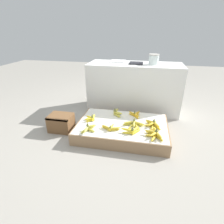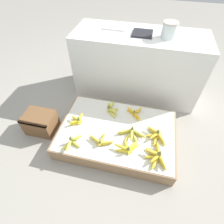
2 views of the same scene
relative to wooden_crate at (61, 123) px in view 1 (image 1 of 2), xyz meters
The scene contains 16 objects.
ground_plane 0.81m from the wooden_crate, ahead, with size 10.00×10.00×0.00m, color gray.
display_platform 0.81m from the wooden_crate, ahead, with size 1.12×0.75×0.15m.
back_vendor_table 1.25m from the wooden_crate, 44.91° to the left, with size 1.42×0.54×0.75m.
wooden_crate is the anchor object (origin of this frame).
banana_bunch_front_left 0.49m from the wooden_crate, 22.74° to the right, with size 0.17×0.21×0.10m.
banana_bunch_front_midleft 0.70m from the wooden_crate, ahead, with size 0.25×0.16×0.08m.
banana_bunch_front_midright 0.95m from the wooden_crate, ahead, with size 0.23×0.15×0.10m.
banana_bunch_front_right 1.20m from the wooden_crate, ahead, with size 0.21×0.28×0.11m.
banana_bunch_middle_left 0.41m from the wooden_crate, ahead, with size 0.13×0.17×0.10m.
banana_bunch_middle_midright 0.95m from the wooden_crate, ahead, with size 0.28×0.17×0.09m.
banana_bunch_middle_right 1.18m from the wooden_crate, ahead, with size 0.21×0.22×0.10m.
banana_bunch_back_midleft 0.75m from the wooden_crate, 22.40° to the left, with size 0.15×0.21×0.11m.
banana_bunch_back_midright 0.99m from the wooden_crate, 17.26° to the left, with size 0.17×0.18×0.09m.
glass_jar 1.58m from the wooden_crate, 36.33° to the left, with size 0.15×0.15×0.15m.
foam_tray_white 1.31m from the wooden_crate, 59.28° to the left, with size 0.23×0.21×0.02m.
foam_tray_dark 1.39m from the wooden_crate, 44.11° to the left, with size 0.20×0.20×0.02m.
Camera 1 is at (0.25, -1.90, 1.23)m, focal length 28.00 mm.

